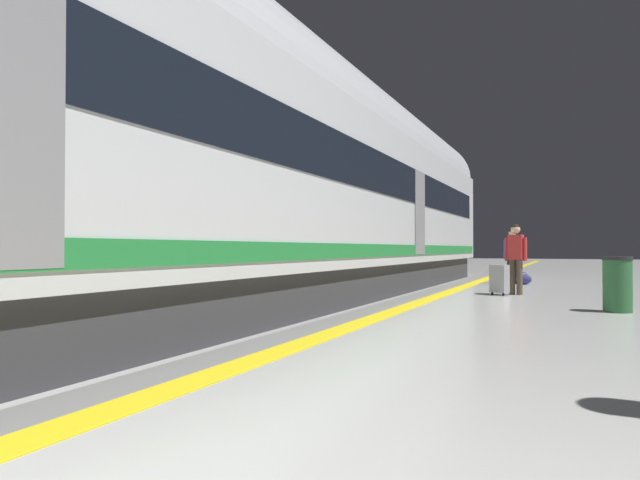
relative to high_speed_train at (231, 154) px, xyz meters
name	(u,v)px	position (x,y,z in m)	size (l,w,h in m)	color
safety_line_strip	(394,311)	(2.13, 1.61, -2.50)	(0.36, 80.00, 0.01)	yellow
tactile_edge_band	(374,310)	(1.79, 1.61, -2.50)	(0.64, 80.00, 0.01)	slate
high_speed_train	(231,154)	(0.00, 0.00, 0.00)	(2.94, 31.08, 4.97)	#38383D
passenger_near	(516,254)	(3.64, 5.91, -1.58)	(0.49, 0.25, 1.59)	brown
suitcase_near	(499,279)	(3.33, 5.63, -2.14)	(0.44, 0.37, 0.68)	#9E9EA3
passenger_mid	(512,252)	(3.19, 9.91, -1.57)	(0.50, 0.23, 1.61)	black
duffel_bag_mid	(524,279)	(3.51, 9.72, -2.35)	(0.44, 0.26, 0.36)	navy
waste_bin	(617,284)	(5.48, 3.05, -2.05)	(0.46, 0.46, 0.91)	#2D6638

